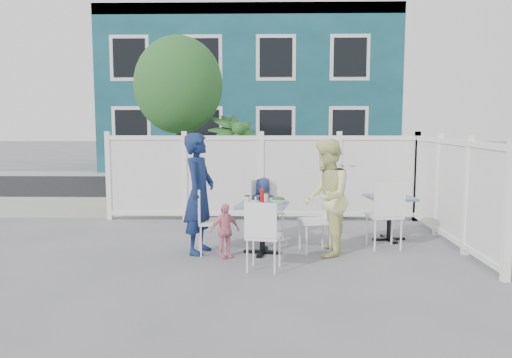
{
  "coord_description": "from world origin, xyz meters",
  "views": [
    {
      "loc": [
        0.21,
        -6.93,
        1.86
      ],
      "look_at": [
        0.04,
        0.38,
        1.02
      ],
      "focal_mm": 35.0,
      "sensor_mm": 36.0,
      "label": 1
    }
  ],
  "objects_px": {
    "chair_back": "(266,205)",
    "chair_near": "(262,231)",
    "woman": "(326,198)",
    "main_table": "(262,215)",
    "toddler": "(225,231)",
    "boy": "(263,209)",
    "chair_right": "(321,215)",
    "spare_table": "(390,206)",
    "chair_left": "(206,216)",
    "man": "(199,194)",
    "utility_cabinet": "(131,179)"
  },
  "relations": [
    {
      "from": "chair_right",
      "to": "main_table",
      "type": "bearing_deg",
      "value": 85.12
    },
    {
      "from": "main_table",
      "to": "spare_table",
      "type": "distance_m",
      "value": 2.16
    },
    {
      "from": "main_table",
      "to": "chair_right",
      "type": "height_order",
      "value": "chair_right"
    },
    {
      "from": "chair_left",
      "to": "chair_right",
      "type": "xyz_separation_m",
      "value": [
        1.62,
        0.1,
        0.0
      ]
    },
    {
      "from": "toddler",
      "to": "chair_near",
      "type": "bearing_deg",
      "value": -82.0
    },
    {
      "from": "man",
      "to": "woman",
      "type": "height_order",
      "value": "man"
    },
    {
      "from": "chair_left",
      "to": "woman",
      "type": "bearing_deg",
      "value": 78.05
    },
    {
      "from": "chair_near",
      "to": "man",
      "type": "height_order",
      "value": "man"
    },
    {
      "from": "boy",
      "to": "woman",
      "type": "bearing_deg",
      "value": 141.04
    },
    {
      "from": "chair_left",
      "to": "chair_right",
      "type": "height_order",
      "value": "chair_right"
    },
    {
      "from": "chair_left",
      "to": "chair_back",
      "type": "xyz_separation_m",
      "value": [
        0.84,
        0.87,
        0.0
      ]
    },
    {
      "from": "chair_back",
      "to": "chair_near",
      "type": "height_order",
      "value": "chair_back"
    },
    {
      "from": "chair_left",
      "to": "chair_right",
      "type": "bearing_deg",
      "value": 82.66
    },
    {
      "from": "chair_left",
      "to": "chair_back",
      "type": "bearing_deg",
      "value": 125.02
    },
    {
      "from": "chair_right",
      "to": "woman",
      "type": "distance_m",
      "value": 0.3
    },
    {
      "from": "woman",
      "to": "spare_table",
      "type": "bearing_deg",
      "value": 137.32
    },
    {
      "from": "spare_table",
      "to": "chair_back",
      "type": "bearing_deg",
      "value": 179.65
    },
    {
      "from": "chair_near",
      "to": "woman",
      "type": "bearing_deg",
      "value": 54.82
    },
    {
      "from": "chair_near",
      "to": "main_table",
      "type": "bearing_deg",
      "value": 102.51
    },
    {
      "from": "man",
      "to": "toddler",
      "type": "distance_m",
      "value": 0.66
    },
    {
      "from": "spare_table",
      "to": "chair_right",
      "type": "xyz_separation_m",
      "value": [
        -1.16,
        -0.76,
        0.0
      ]
    },
    {
      "from": "chair_left",
      "to": "chair_back",
      "type": "distance_m",
      "value": 1.21
    },
    {
      "from": "man",
      "to": "toddler",
      "type": "bearing_deg",
      "value": -112.57
    },
    {
      "from": "chair_left",
      "to": "woman",
      "type": "height_order",
      "value": "woman"
    },
    {
      "from": "main_table",
      "to": "woman",
      "type": "distance_m",
      "value": 0.93
    },
    {
      "from": "chair_right",
      "to": "boy",
      "type": "relative_size",
      "value": 0.95
    },
    {
      "from": "chair_back",
      "to": "woman",
      "type": "xyz_separation_m",
      "value": [
        0.84,
        -0.9,
        0.27
      ]
    },
    {
      "from": "chair_right",
      "to": "man",
      "type": "relative_size",
      "value": 0.55
    },
    {
      "from": "spare_table",
      "to": "chair_left",
      "type": "height_order",
      "value": "chair_left"
    },
    {
      "from": "man",
      "to": "boy",
      "type": "distance_m",
      "value": 1.27
    },
    {
      "from": "chair_near",
      "to": "spare_table",
      "type": "bearing_deg",
      "value": 52.69
    },
    {
      "from": "woman",
      "to": "main_table",
      "type": "bearing_deg",
      "value": -84.74
    },
    {
      "from": "main_table",
      "to": "spare_table",
      "type": "relative_size",
      "value": 1.02
    },
    {
      "from": "spare_table",
      "to": "man",
      "type": "distance_m",
      "value": 3.01
    },
    {
      "from": "spare_table",
      "to": "boy",
      "type": "distance_m",
      "value": 1.99
    },
    {
      "from": "chair_back",
      "to": "toddler",
      "type": "distance_m",
      "value": 1.24
    },
    {
      "from": "spare_table",
      "to": "chair_right",
      "type": "bearing_deg",
      "value": -146.85
    },
    {
      "from": "chair_right",
      "to": "chair_near",
      "type": "xyz_separation_m",
      "value": [
        -0.82,
        -0.95,
        -0.03
      ]
    },
    {
      "from": "chair_left",
      "to": "toddler",
      "type": "distance_m",
      "value": 0.39
    },
    {
      "from": "chair_back",
      "to": "man",
      "type": "height_order",
      "value": "man"
    },
    {
      "from": "utility_cabinet",
      "to": "woman",
      "type": "bearing_deg",
      "value": -50.99
    },
    {
      "from": "chair_right",
      "to": "woman",
      "type": "xyz_separation_m",
      "value": [
        0.06,
        -0.13,
        0.27
      ]
    },
    {
      "from": "spare_table",
      "to": "chair_near",
      "type": "height_order",
      "value": "chair_near"
    },
    {
      "from": "main_table",
      "to": "chair_back",
      "type": "distance_m",
      "value": 0.86
    },
    {
      "from": "toddler",
      "to": "chair_right",
      "type": "bearing_deg",
      "value": -18.23
    },
    {
      "from": "chair_right",
      "to": "chair_back",
      "type": "bearing_deg",
      "value": 34.54
    },
    {
      "from": "woman",
      "to": "toddler",
      "type": "relative_size",
      "value": 2.15
    },
    {
      "from": "toddler",
      "to": "man",
      "type": "bearing_deg",
      "value": 113.61
    },
    {
      "from": "chair_back",
      "to": "boy",
      "type": "height_order",
      "value": "boy"
    },
    {
      "from": "chair_right",
      "to": "toddler",
      "type": "xyz_separation_m",
      "value": [
        -1.34,
        -0.32,
        -0.17
      ]
    }
  ]
}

